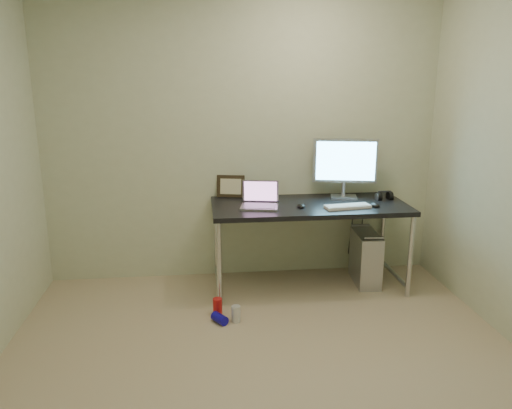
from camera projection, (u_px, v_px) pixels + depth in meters
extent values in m
plane|color=tan|center=(269.00, 381.00, 3.06)|extent=(3.50, 3.50, 0.00)
cube|color=beige|center=(243.00, 141.00, 4.43)|extent=(3.50, 0.02, 2.50)
cube|color=black|center=(309.00, 206.00, 4.26)|extent=(1.66, 0.73, 0.04)
cylinder|color=silver|center=(219.00, 265.00, 3.96)|extent=(0.04, 0.04, 0.71)
cylinder|color=silver|center=(216.00, 239.00, 4.59)|extent=(0.04, 0.04, 0.71)
cylinder|color=silver|center=(410.00, 257.00, 4.13)|extent=(0.04, 0.04, 0.71)
cylinder|color=silver|center=(383.00, 233.00, 4.76)|extent=(0.04, 0.04, 0.71)
cylinder|color=silver|center=(218.00, 281.00, 4.34)|extent=(0.04, 0.65, 0.04)
cylinder|color=silver|center=(393.00, 273.00, 4.51)|extent=(0.04, 0.65, 0.04)
cube|color=silver|center=(366.00, 258.00, 4.46)|extent=(0.22, 0.46, 0.46)
cylinder|color=#B7B6BE|center=(374.00, 238.00, 4.22)|extent=(0.17, 0.03, 0.02)
cylinder|color=#B7B6BE|center=(361.00, 225.00, 4.58)|extent=(0.17, 0.03, 0.02)
cylinder|color=black|center=(351.00, 230.00, 4.70)|extent=(0.01, 0.16, 0.69)
cylinder|color=black|center=(361.00, 232.00, 4.70)|extent=(0.02, 0.11, 0.71)
cylinder|color=red|center=(218.00, 306.00, 3.89)|extent=(0.08, 0.08, 0.13)
cylinder|color=silver|center=(236.00, 314.00, 3.78)|extent=(0.08, 0.08, 0.13)
cylinder|color=#1109A5|center=(220.00, 319.00, 3.76)|extent=(0.13, 0.15, 0.07)
cube|color=#B7B6BE|center=(259.00, 207.00, 4.13)|extent=(0.34, 0.27, 0.02)
cube|color=slate|center=(259.00, 206.00, 4.13)|extent=(0.30, 0.23, 0.00)
cube|color=#9D9CA5|center=(261.00, 191.00, 4.22)|extent=(0.31, 0.10, 0.20)
cube|color=#774C73|center=(261.00, 191.00, 4.22)|extent=(0.28, 0.09, 0.17)
cube|color=#B7B6BE|center=(344.00, 197.00, 4.47)|extent=(0.25, 0.21, 0.02)
cylinder|color=#B7B6BE|center=(343.00, 189.00, 4.47)|extent=(0.04, 0.04, 0.12)
cube|color=#B7B6BE|center=(345.00, 161.00, 4.40)|extent=(0.56, 0.15, 0.39)
cube|color=#68C7FA|center=(346.00, 161.00, 4.37)|extent=(0.50, 0.11, 0.34)
cube|color=white|center=(348.00, 206.00, 4.13)|extent=(0.39, 0.18, 0.02)
ellipsoid|color=black|center=(375.00, 204.00, 4.17)|extent=(0.10, 0.12, 0.04)
ellipsoid|color=black|center=(301.00, 205.00, 4.15)|extent=(0.08, 0.11, 0.04)
cylinder|color=black|center=(378.00, 197.00, 4.40)|extent=(0.04, 0.09, 0.09)
cylinder|color=black|center=(390.00, 197.00, 4.41)|extent=(0.04, 0.09, 0.09)
cube|color=black|center=(385.00, 191.00, 4.39)|extent=(0.12, 0.02, 0.01)
cube|color=black|center=(231.00, 186.00, 4.48)|extent=(0.26, 0.12, 0.20)
cylinder|color=silver|center=(255.00, 193.00, 4.45)|extent=(0.01, 0.01, 0.09)
cylinder|color=white|center=(255.00, 187.00, 4.44)|extent=(0.04, 0.03, 0.04)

